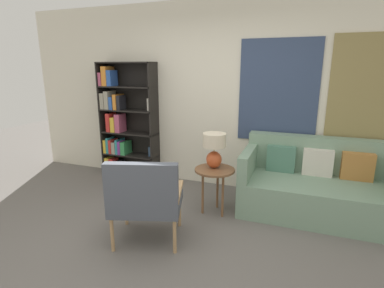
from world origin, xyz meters
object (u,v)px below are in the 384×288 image
Objects in this scene: side_table at (215,174)px; table_lamp at (214,147)px; couch at (316,186)px; bookshelf at (122,123)px; armchair at (145,196)px.

side_table is 0.33m from table_lamp.
table_lamp is at bearing -160.49° from couch.
side_table is (-1.18, -0.47, 0.17)m from couch.
armchair is at bearing -51.61° from bookshelf.
bookshelf reaches higher than couch.
couch is (2.97, -0.30, -0.56)m from bookshelf.
bookshelf reaches higher than table_lamp.
armchair is 1.09m from table_lamp.
couch is 1.37m from table_lamp.
armchair is (1.33, -1.68, -0.37)m from bookshelf.
couch is 3.10× the size of side_table.
bookshelf reaches higher than armchair.
couch is 1.28m from side_table.
table_lamp is (-0.03, 0.04, 0.33)m from side_table.
table_lamp is (-1.20, -0.43, 0.50)m from couch.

